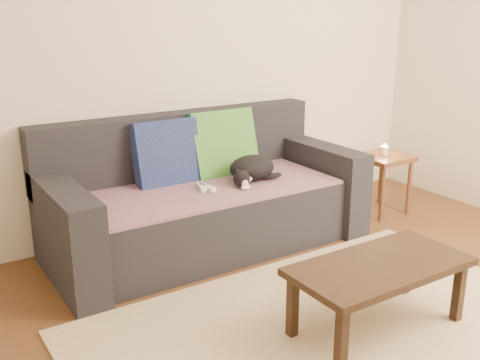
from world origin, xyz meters
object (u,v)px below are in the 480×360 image
object	(u,v)px
wii_remote_b	(207,188)
wii_remote_a	(202,187)
side_table	(383,165)
coffee_table	(380,272)
cat	(251,169)
sofa	(204,202)

from	to	relation	value
wii_remote_b	wii_remote_a	bearing A→B (deg)	33.52
side_table	coffee_table	distance (m)	1.78
cat	wii_remote_a	xyz separation A→B (m)	(-0.38, 0.01, -0.07)
cat	side_table	xyz separation A→B (m)	(1.20, -0.07, -0.14)
cat	wii_remote_b	size ratio (longest dim) A/B	2.62
wii_remote_a	side_table	world-z (taller)	wii_remote_a
wii_remote_b	side_table	size ratio (longest dim) A/B	0.32
cat	side_table	world-z (taller)	cat
sofa	cat	bearing A→B (deg)	-21.93
sofa	wii_remote_a	size ratio (longest dim) A/B	14.00
sofa	wii_remote_b	bearing A→B (deg)	-110.27
wii_remote_a	side_table	distance (m)	1.58
wii_remote_a	coffee_table	distance (m)	1.33
sofa	coffee_table	bearing A→B (deg)	-81.86
wii_remote_b	side_table	distance (m)	1.55
cat	wii_remote_a	distance (m)	0.38
wii_remote_b	coffee_table	world-z (taller)	wii_remote_b
wii_remote_a	side_table	bearing A→B (deg)	-76.33
cat	wii_remote_a	world-z (taller)	cat
sofa	wii_remote_a	xyz separation A→B (m)	(-0.08, -0.11, 0.15)
wii_remote_b	side_table	xyz separation A→B (m)	(1.55, -0.05, -0.07)
cat	coffee_table	world-z (taller)	cat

